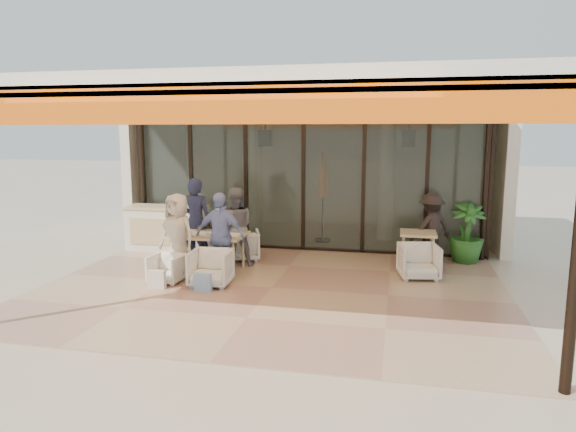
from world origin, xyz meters
name	(u,v)px	position (x,y,z in m)	size (l,w,h in m)	color
ground	(271,289)	(0.00, 0.00, 0.00)	(70.00, 70.00, 0.00)	#C6B293
terrace_floor	(271,289)	(0.00, 0.00, 0.01)	(8.00, 6.00, 0.01)	tan
terrace_structure	(266,98)	(0.00, -0.26, 3.25)	(8.00, 6.00, 3.40)	silver
glass_storefront	(303,181)	(0.00, 3.00, 1.60)	(8.08, 0.10, 3.20)	#9EADA3
interior_block	(320,150)	(0.01, 5.31, 2.23)	(9.05, 3.62, 3.52)	silver
host_counter	(167,228)	(-3.04, 2.30, 0.53)	(1.85, 0.65, 1.04)	silver
dining_table	(207,236)	(-1.52, 0.91, 0.69)	(1.50, 0.90, 0.93)	tan
chair_far_left	(206,245)	(-1.93, 1.85, 0.29)	(0.56, 0.53, 0.58)	white
chair_far_right	(243,244)	(-1.09, 1.85, 0.35)	(0.69, 0.64, 0.71)	white
chair_near_left	(167,267)	(-1.93, -0.05, 0.29)	(0.56, 0.53, 0.58)	white
chair_near_right	(211,266)	(-1.09, -0.05, 0.36)	(0.70, 0.65, 0.72)	white
diner_navy	(196,221)	(-1.93, 1.35, 0.90)	(0.65, 0.43, 1.79)	#191B39
diner_grey	(235,227)	(-1.09, 1.35, 0.81)	(0.78, 0.61, 1.61)	slate
diner_cream	(178,235)	(-1.93, 0.45, 0.79)	(0.77, 0.50, 1.58)	beige
diner_periwinkle	(220,236)	(-1.09, 0.45, 0.81)	(0.95, 0.39, 1.62)	#7C89CF
tote_bag_cream	(157,280)	(-1.93, -0.45, 0.17)	(0.30, 0.10, 0.34)	silver
tote_bag_blue	(203,283)	(-1.09, -0.45, 0.17)	(0.30, 0.10, 0.34)	#99BFD8
side_table	(418,237)	(2.52, 1.95, 0.64)	(0.70, 0.70, 0.74)	tan
side_chair	(419,260)	(2.52, 1.20, 0.36)	(0.70, 0.66, 0.72)	white
standing_woman	(431,228)	(2.80, 2.47, 0.73)	(0.95, 0.54, 1.46)	black
potted_palm	(467,233)	(3.52, 2.61, 0.63)	(0.71, 0.71, 1.27)	#1E5919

